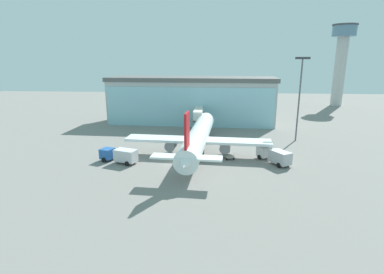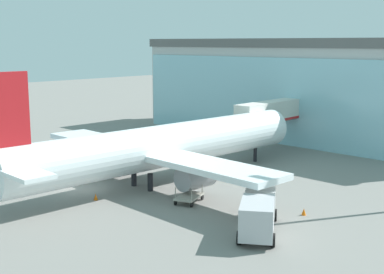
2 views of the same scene
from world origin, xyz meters
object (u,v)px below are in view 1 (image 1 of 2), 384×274
apron_light_mast (300,92)px  safety_cone_wingtip (270,152)px  control_tower (342,55)px  fuel_truck (274,155)px  catering_truck (120,155)px  airplane (198,137)px  jet_bridge (199,113)px  safety_cone_nose (194,164)px  baggage_cart (228,156)px

apron_light_mast → safety_cone_wingtip: bearing=-125.5°
control_tower → fuel_truck: (-38.62, -73.76, -18.78)m
control_tower → catering_truck: control_tower is taller
control_tower → fuel_truck: 85.36m
apron_light_mast → airplane: size_ratio=0.53×
jet_bridge → fuel_truck: (15.50, -24.81, -3.28)m
apron_light_mast → airplane: bearing=-151.9°
airplane → safety_cone_wingtip: size_ratio=66.34×
control_tower → safety_cone_nose: (-53.33, -76.54, -19.97)m
fuel_truck → apron_light_mast: bearing=-58.6°
safety_cone_nose → safety_cone_wingtip: 17.20m
catering_truck → control_tower: bearing=-112.8°
catering_truck → safety_cone_nose: 14.01m
control_tower → airplane: size_ratio=0.87×
control_tower → safety_cone_wingtip: 80.70m
control_tower → fuel_truck: control_tower is taller
catering_truck → safety_cone_wingtip: bearing=-146.5°
apron_light_mast → safety_cone_nose: (-22.70, -19.13, -11.07)m
control_tower → safety_cone_wingtip: (-38.31, -68.17, -19.97)m
catering_truck → safety_cone_nose: (13.94, -0.77, -1.19)m
fuel_truck → safety_cone_nose: 15.01m
catering_truck → baggage_cart: bearing=-149.9°
apron_light_mast → safety_cone_nose: size_ratio=34.86×
control_tower → safety_cone_nose: size_ratio=57.91×
airplane → safety_cone_wingtip: bearing=-81.7°
jet_bridge → control_tower: control_tower is taller
baggage_cart → safety_cone_nose: (-6.29, -4.80, -0.23)m
fuel_truck → safety_cone_wingtip: (0.31, 5.60, -1.19)m
jet_bridge → baggage_cart: 24.24m
jet_bridge → airplane: size_ratio=0.36×
airplane → apron_light_mast: bearing=-58.3°
safety_cone_wingtip → control_tower: bearing=60.7°
apron_light_mast → safety_cone_nose: apron_light_mast is taller
jet_bridge → apron_light_mast: bearing=-110.9°
baggage_cart → control_tower: bearing=127.3°
control_tower → apron_light_mast: bearing=-118.1°
baggage_cart → safety_cone_wingtip: 9.44m
control_tower → airplane: bearing=-127.4°
baggage_cart → jet_bridge: bearing=177.9°
jet_bridge → fuel_truck: 29.43m
apron_light_mast → catering_truck: 42.16m
jet_bridge → baggage_cart: size_ratio=4.18×
catering_truck → fuel_truck: (28.64, 2.01, 0.00)m
catering_truck → jet_bridge: bearing=-97.3°
jet_bridge → baggage_cart: jet_bridge is taller
catering_truck → apron_light_mast: bearing=-134.6°
jet_bridge → safety_cone_wingtip: size_ratio=24.09×
airplane → safety_cone_nose: airplane is taller
jet_bridge → control_tower: (54.12, 48.96, 15.50)m
jet_bridge → catering_truck: 30.05m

